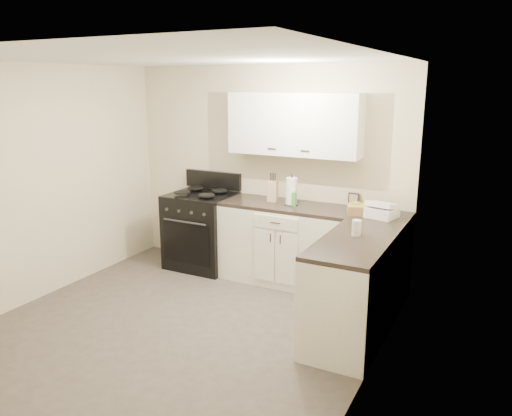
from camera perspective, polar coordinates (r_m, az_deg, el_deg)
The scene contains 21 objects.
floor at distance 5.03m, azimuth -8.27°, elevation -13.20°, with size 3.60×3.60×0.00m, color #473F38.
ceiling at distance 4.48m, azimuth -9.44°, elevation 16.57°, with size 3.60×3.60×0.00m, color white.
wall_back at distance 6.11m, azimuth 1.14°, elevation 4.27°, with size 3.60×3.60×0.00m, color beige.
wall_right at distance 3.85m, azimuth 13.48°, elevation -2.04°, with size 3.60×3.60×0.00m, color beige.
wall_left at distance 5.82m, azimuth -23.34°, elevation 2.61°, with size 3.60×3.60×0.00m, color beige.
wall_front at distance 3.37m, azimuth -27.12°, elevation -5.55°, with size 3.60×3.60×0.00m, color beige.
base_cabinets_back at distance 5.86m, azimuth 3.55°, elevation -4.25°, with size 1.55×0.60×0.90m, color white.
base_cabinets_right at distance 4.95m, azimuth 11.99°, elevation -8.07°, with size 0.60×1.90×0.90m, color white.
countertop_back at distance 5.73m, azimuth 3.62°, elevation 0.22°, with size 1.55×0.60×0.04m, color black.
countertop_right at distance 4.80m, azimuth 12.28°, elevation -2.86°, with size 0.60×1.90×0.04m, color black.
upper_cabinets at distance 5.72m, azimuth 4.37°, elevation 9.52°, with size 1.55×0.30×0.70m, color white.
stove at distance 6.37m, azimuth -6.19°, elevation -2.69°, with size 0.80×0.68×0.97m, color black.
knife_block at distance 5.84m, azimuth 1.92°, elevation 1.94°, with size 0.11×0.10×0.25m, color tan.
paper_towel at distance 5.69m, azimuth 4.08°, elevation 1.92°, with size 0.13×0.13×0.31m, color white.
soap_bottle at distance 5.64m, azimuth 4.37°, elevation 1.02°, with size 0.05×0.05×0.16m, color green.
picture_frame at distance 5.72m, azimuth 11.07°, elevation 0.95°, with size 0.12×0.02×0.15m, color black.
wicker_basket at distance 5.39m, azimuth 11.95°, elevation -0.20°, with size 0.29×0.20×0.10m, color #A5864E.
countertop_grill at distance 5.32m, azimuth 14.17°, elevation -0.49°, with size 0.28×0.26×0.10m, color white.
glass_jar at distance 4.63m, azimuth 11.43°, elevation -2.23°, with size 0.09×0.09×0.14m, color silver.
oven_mitt_near at distance 4.67m, azimuth 6.68°, elevation -9.59°, with size 0.02×0.16×0.28m, color black.
oven_mitt_far at distance 4.65m, azimuth 6.69°, elevation -8.99°, with size 0.02×0.17×0.29m, color black.
Camera 1 is at (2.65, -3.60, 2.29)m, focal length 35.00 mm.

